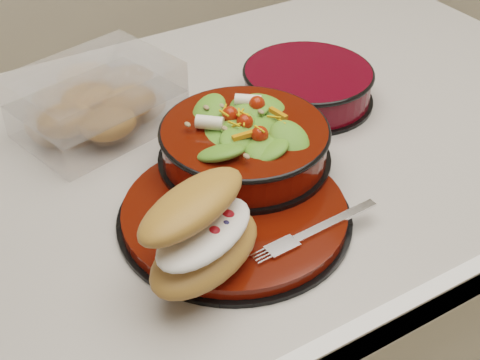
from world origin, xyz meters
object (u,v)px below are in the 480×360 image
dinner_plate (235,213)px  pastry_box (97,102)px  croissant (202,232)px  extra_bowl (308,84)px  island_counter (229,344)px  fork (319,229)px  salad_bowl (244,138)px

dinner_plate → pastry_box: 0.29m
croissant → extra_bowl: size_ratio=0.85×
island_counter → croissant: croissant is taller
fork → pastry_box: pastry_box is taller
dinner_plate → pastry_box: (-0.06, 0.28, 0.03)m
salad_bowl → pastry_box: (-0.12, 0.20, -0.01)m
fork → extra_bowl: extra_bowl is taller
croissant → pastry_box: (0.01, 0.34, -0.02)m
extra_bowl → fork: bearing=-123.4°
island_counter → dinner_plate: 0.49m
fork → extra_bowl: (0.18, 0.27, 0.01)m
dinner_plate → fork: size_ratio=1.81×
dinner_plate → salad_bowl: salad_bowl is taller
salad_bowl → island_counter: bearing=78.7°
fork → extra_bowl: size_ratio=0.77×
island_counter → dinner_plate: dinner_plate is taller
dinner_plate → salad_bowl: size_ratio=1.26×
croissant → fork: (0.14, -0.02, -0.04)m
island_counter → extra_bowl: extra_bowl is taller
salad_bowl → extra_bowl: (0.18, 0.11, -0.03)m
island_counter → extra_bowl: size_ratio=6.06×
salad_bowl → pastry_box: size_ratio=0.93×
dinner_plate → extra_bowl: bearing=37.6°
dinner_plate → fork: 0.11m
island_counter → pastry_box: bearing=137.1°
island_counter → fork: (-0.01, -0.23, 0.47)m
salad_bowl → extra_bowl: size_ratio=1.11×
pastry_box → extra_bowl: size_ratio=1.20×
croissant → fork: bearing=-32.3°
salad_bowl → croissant: size_ratio=1.31×
pastry_box → dinner_plate: bearing=-91.3°
island_counter → croissant: bearing=-125.8°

